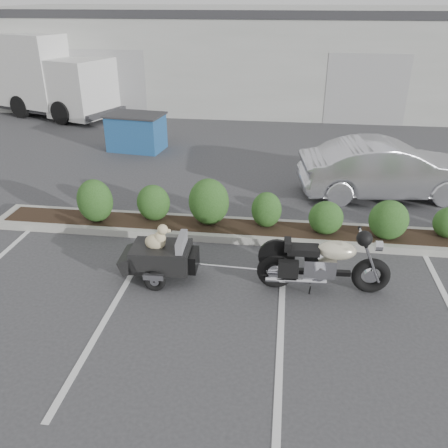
# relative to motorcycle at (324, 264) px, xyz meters

# --- Properties ---
(ground) EXTENTS (90.00, 90.00, 0.00)m
(ground) POSITION_rel_motorcycle_xyz_m (-1.85, -0.29, -0.51)
(ground) COLOR #38383A
(ground) RESTS_ON ground
(planter_kerb) EXTENTS (12.00, 1.00, 0.15)m
(planter_kerb) POSITION_rel_motorcycle_xyz_m (-0.85, 1.91, -0.43)
(planter_kerb) COLOR #9E9E93
(planter_kerb) RESTS_ON ground
(building) EXTENTS (26.00, 10.00, 4.00)m
(building) POSITION_rel_motorcycle_xyz_m (-1.85, 16.71, 1.49)
(building) COLOR #9EA099
(building) RESTS_ON ground
(motorcycle) EXTENTS (2.22, 0.75, 1.28)m
(motorcycle) POSITION_rel_motorcycle_xyz_m (0.00, 0.00, 0.00)
(motorcycle) COLOR black
(motorcycle) RESTS_ON ground
(pet_trailer) EXTENTS (1.77, 0.99, 1.06)m
(pet_trailer) POSITION_rel_motorcycle_xyz_m (-2.78, 0.02, -0.06)
(pet_trailer) COLOR black
(pet_trailer) RESTS_ON ground
(sedan) EXTENTS (4.36, 2.02, 1.38)m
(sedan) POSITION_rel_motorcycle_xyz_m (1.75, 4.43, 0.18)
(sedan) COLOR silver
(sedan) RESTS_ON ground
(dumpster) EXTENTS (1.89, 1.41, 1.15)m
(dumpster) POSITION_rel_motorcycle_xyz_m (-5.47, 7.41, 0.07)
(dumpster) COLOR #1B4D88
(dumpster) RESTS_ON ground
(delivery_truck) EXTENTS (7.23, 4.51, 3.16)m
(delivery_truck) POSITION_rel_motorcycle_xyz_m (-10.87, 11.98, 1.01)
(delivery_truck) COLOR silver
(delivery_truck) RESTS_ON ground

